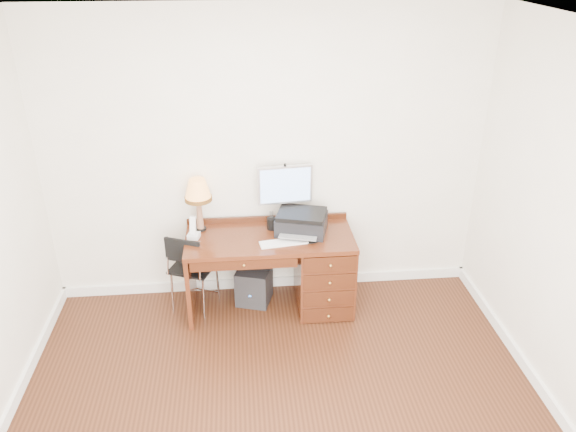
{
  "coord_description": "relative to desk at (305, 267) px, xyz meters",
  "views": [
    {
      "loc": [
        -0.25,
        -2.99,
        3.15
      ],
      "look_at": [
        0.15,
        1.2,
        1.05
      ],
      "focal_mm": 35.0,
      "sensor_mm": 36.0,
      "label": 1
    }
  ],
  "objects": [
    {
      "name": "pen_cup",
      "position": [
        -0.29,
        0.14,
        0.39
      ],
      "size": [
        0.09,
        0.09,
        0.11
      ],
      "primitive_type": "cylinder",
      "color": "black",
      "rests_on": "desk"
    },
    {
      "name": "ground",
      "position": [
        -0.32,
        -1.4,
        -0.41
      ],
      "size": [
        4.0,
        4.0,
        0.0
      ],
      "primitive_type": "plane",
      "color": "black",
      "rests_on": "ground"
    },
    {
      "name": "equipment_box",
      "position": [
        -0.47,
        0.1,
        -0.24
      ],
      "size": [
        0.38,
        0.38,
        0.35
      ],
      "primitive_type": "cube",
      "rotation": [
        0.0,
        0.0,
        -0.3
      ],
      "color": "black",
      "rests_on": "ground"
    },
    {
      "name": "chair",
      "position": [
        -1.03,
        0.04,
        0.07
      ],
      "size": [
        0.49,
        0.49,
        0.79
      ],
      "rotation": [
        0.0,
        0.0,
        -0.39
      ],
      "color": "black",
      "rests_on": "ground"
    },
    {
      "name": "room_shell",
      "position": [
        -0.32,
        -0.77,
        -0.36
      ],
      "size": [
        4.0,
        4.0,
        4.0
      ],
      "color": "white",
      "rests_on": "ground"
    },
    {
      "name": "mouse_pad",
      "position": [
        0.03,
        -0.08,
        0.35
      ],
      "size": [
        0.2,
        0.2,
        0.04
      ],
      "color": "black",
      "rests_on": "desk"
    },
    {
      "name": "phone",
      "position": [
        -0.99,
        0.03,
        0.4
      ],
      "size": [
        0.12,
        0.12,
        0.21
      ],
      "rotation": [
        0.0,
        0.0,
        -0.23
      ],
      "color": "white",
      "rests_on": "desk"
    },
    {
      "name": "leg_lamp",
      "position": [
        -0.94,
        0.18,
        0.7
      ],
      "size": [
        0.24,
        0.24,
        0.5
      ],
      "color": "black",
      "rests_on": "desk"
    },
    {
      "name": "desk",
      "position": [
        0.0,
        0.0,
        0.0
      ],
      "size": [
        1.5,
        0.67,
        0.75
      ],
      "color": "#522211",
      "rests_on": "ground"
    },
    {
      "name": "keyboard",
      "position": [
        -0.21,
        -0.14,
        0.35
      ],
      "size": [
        0.43,
        0.18,
        0.02
      ],
      "primitive_type": "cube",
      "rotation": [
        0.0,
        0.0,
        0.15
      ],
      "color": "white",
      "rests_on": "desk"
    },
    {
      "name": "monitor",
      "position": [
        -0.16,
        0.23,
        0.7
      ],
      "size": [
        0.5,
        0.18,
        0.57
      ],
      "rotation": [
        0.0,
        0.0,
        0.1
      ],
      "color": "silver",
      "rests_on": "desk"
    },
    {
      "name": "printer",
      "position": [
        -0.03,
        0.06,
        0.43
      ],
      "size": [
        0.52,
        0.45,
        0.2
      ],
      "rotation": [
        0.0,
        0.0,
        -0.28
      ],
      "color": "black",
      "rests_on": "desk"
    }
  ]
}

